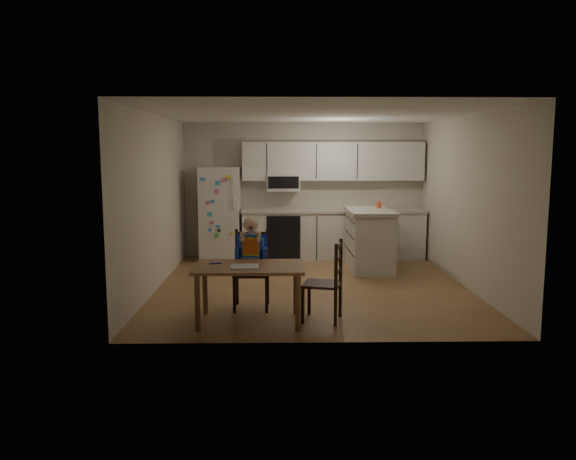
% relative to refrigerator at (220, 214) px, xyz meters
% --- Properties ---
extents(room, '(4.52, 5.01, 2.51)m').
position_rel_refrigerator_xyz_m(room, '(1.55, -1.67, 0.40)').
color(room, brown).
rests_on(room, ground).
extents(refrigerator, '(0.72, 0.70, 1.70)m').
position_rel_refrigerator_xyz_m(refrigerator, '(0.00, 0.00, 0.00)').
color(refrigerator, silver).
rests_on(refrigerator, ground).
extents(kitchen_run, '(3.37, 0.62, 2.15)m').
position_rel_refrigerator_xyz_m(kitchen_run, '(2.05, 0.09, 0.03)').
color(kitchen_run, silver).
rests_on(kitchen_run, ground).
extents(kitchen_island, '(0.72, 1.38, 1.02)m').
position_rel_refrigerator_xyz_m(kitchen_island, '(2.59, -0.99, -0.34)').
color(kitchen_island, silver).
rests_on(kitchen_island, ground).
extents(red_cup, '(0.09, 0.09, 0.11)m').
position_rel_refrigerator_xyz_m(red_cup, '(2.79, -0.71, 0.22)').
color(red_cup, '#D7491E').
rests_on(red_cup, kitchen_island).
extents(dining_table, '(1.25, 0.80, 0.67)m').
position_rel_refrigerator_xyz_m(dining_table, '(0.72, -3.92, -0.27)').
color(dining_table, brown).
rests_on(dining_table, ground).
extents(napkin, '(0.32, 0.27, 0.01)m').
position_rel_refrigerator_xyz_m(napkin, '(0.67, -4.01, -0.17)').
color(napkin, '#A5A5AA').
rests_on(napkin, dining_table).
extents(toddler_spoon, '(0.12, 0.06, 0.02)m').
position_rel_refrigerator_xyz_m(toddler_spoon, '(0.31, -3.83, -0.17)').
color(toddler_spoon, blue).
rests_on(toddler_spoon, dining_table).
extents(chair_booster, '(0.44, 0.44, 1.16)m').
position_rel_refrigerator_xyz_m(chair_booster, '(0.72, -3.30, -0.15)').
color(chair_booster, black).
rests_on(chair_booster, ground).
extents(chair_side, '(0.51, 0.51, 0.95)m').
position_rel_refrigerator_xyz_m(chair_side, '(1.66, -3.89, -0.31)').
color(chair_side, black).
rests_on(chair_side, ground).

